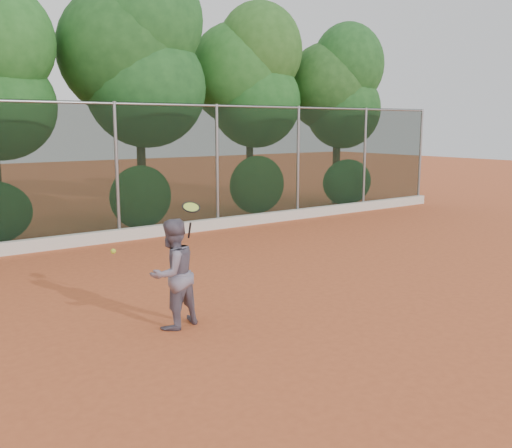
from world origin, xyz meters
TOP-DOWN VIEW (x-y plane):
  - ground at (0.00, 0.00)m, footprint 80.00×80.00m
  - concrete_curb at (0.00, 6.82)m, footprint 24.00×0.20m
  - tennis_player at (-1.93, 0.39)m, footprint 0.91×0.79m
  - chainlink_fence at (-0.00, 7.00)m, footprint 24.09×0.09m
  - foliage_backdrop at (-0.55, 8.98)m, footprint 23.70×3.63m
  - tennis_racket at (-1.64, 0.35)m, footprint 0.32×0.30m
  - tennis_ball_in_flight at (-2.95, 0.03)m, footprint 0.07×0.07m

SIDE VIEW (x-z plane):
  - ground at x=0.00m, z-range 0.00..0.00m
  - concrete_curb at x=0.00m, z-range 0.00..0.30m
  - tennis_player at x=-1.93m, z-range 0.00..1.61m
  - tennis_ball_in_flight at x=-2.95m, z-range 1.30..1.37m
  - tennis_racket at x=-1.64m, z-range 1.44..1.99m
  - chainlink_fence at x=0.00m, z-range 0.11..3.61m
  - foliage_backdrop at x=-0.55m, z-range 0.63..8.18m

